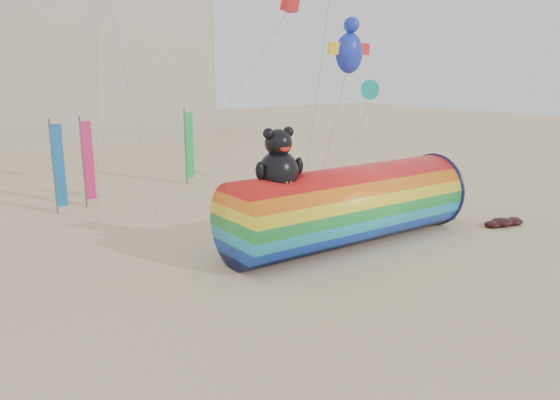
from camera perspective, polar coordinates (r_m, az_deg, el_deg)
ground at (r=22.02m, az=1.22°, el=-7.01°), size 160.00×160.00×0.00m
windsock_assembly at (r=24.65m, az=7.08°, el=-0.36°), size 12.11×3.69×5.58m
kite_handler at (r=29.93m, az=17.77°, el=-0.41°), size 0.73×0.60×1.71m
fabric_bundle at (r=29.94m, az=22.36°, el=-2.13°), size 2.62×1.35×0.41m
festival_banners at (r=34.04m, az=-16.67°, el=4.35°), size 9.99×3.30×5.20m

